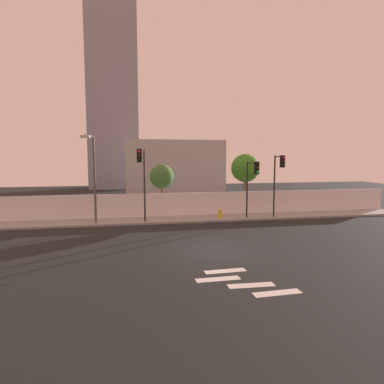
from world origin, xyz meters
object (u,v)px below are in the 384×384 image
Objects in this scene: roadside_tree_leftmost at (162,177)px; roadside_tree_midleft at (245,168)px; traffic_light_right at (142,170)px; street_lamp_curbside at (93,171)px; fire_hydrant at (220,213)px; traffic_light_left at (279,173)px; traffic_light_center at (252,177)px.

roadside_tree_midleft is at bearing -0.00° from roadside_tree_leftmost.
roadside_tree_midleft reaches higher than roadside_tree_leftmost.
roadside_tree_leftmost is 0.83× the size of roadside_tree_midleft.
traffic_light_right is 0.85× the size of street_lamp_curbside.
street_lamp_curbside reaches higher than roadside_tree_midleft.
traffic_light_left is at bearing -7.79° from fire_hydrant.
street_lamp_curbside is (-3.32, 0.70, -0.11)m from traffic_light_right.
fire_hydrant is (-2.23, 0.81, -2.77)m from traffic_light_center.
street_lamp_curbside is 12.77m from roadside_tree_midleft.
traffic_light_center is 0.85× the size of roadside_tree_midleft.
traffic_light_left is at bearing -71.99° from roadside_tree_midleft.
roadside_tree_midleft reaches higher than fire_hydrant.
traffic_light_left is 0.78× the size of street_lamp_curbside.
fire_hydrant is 0.15× the size of roadside_tree_midleft.
roadside_tree_midleft is (-1.26, 3.86, 0.18)m from traffic_light_left.
roadside_tree_leftmost is 7.24m from roadside_tree_midleft.
traffic_light_right reaches higher than traffic_light_center.
roadside_tree_leftmost reaches higher than fire_hydrant.
street_lamp_curbside is at bearing 178.23° from traffic_light_left.
roadside_tree_leftmost is at bearing 34.13° from street_lamp_curbside.
fire_hydrant is (5.84, 0.89, -3.39)m from traffic_light_right.
roadside_tree_midleft is (0.91, 4.07, 0.48)m from traffic_light_center.
traffic_light_left is 10.25m from traffic_light_right.
traffic_light_right reaches higher than fire_hydrant.
street_lamp_curbside is at bearing -164.35° from roadside_tree_midleft.
traffic_light_right is at bearing -155.21° from roadside_tree_midleft.
roadside_tree_leftmost is (-6.30, 4.07, -0.15)m from traffic_light_center.
street_lamp_curbside is at bearing -178.86° from fire_hydrant.
traffic_light_center is at bearing -174.64° from traffic_light_left.
traffic_light_center is at bearing 0.57° from traffic_light_right.
traffic_light_right reaches higher than roadside_tree_leftmost.
fire_hydrant is (9.15, 0.18, -3.27)m from street_lamp_curbside.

